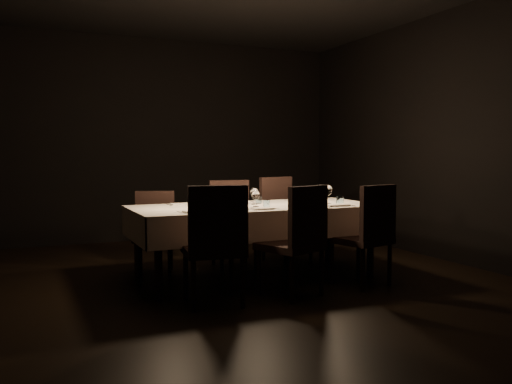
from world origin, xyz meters
name	(u,v)px	position (x,y,z in m)	size (l,w,h in m)	color
room	(256,133)	(0.00, 0.00, 1.50)	(5.01, 6.01, 3.01)	black
dining_table	(256,213)	(0.00, 0.00, 0.69)	(2.52, 1.12, 0.76)	black
chair_near_left	(215,241)	(-0.72, -0.79, 0.56)	(0.56, 0.56, 1.03)	black
place_setting_near_left	(197,203)	(-0.70, -0.22, 0.83)	(0.34, 0.41, 0.18)	beige
chair_near_center	(298,236)	(0.05, -0.81, 0.55)	(0.62, 0.62, 1.01)	black
place_setting_near_center	(260,201)	(-0.05, -0.22, 0.83)	(0.30, 0.39, 0.16)	beige
chair_near_right	(368,231)	(0.86, -0.73, 0.54)	(0.58, 0.58, 0.99)	black
place_setting_near_right	(333,197)	(0.79, -0.22, 0.84)	(0.35, 0.42, 0.20)	beige
chair_far_left	(154,227)	(-0.88, 0.74, 0.49)	(0.53, 0.53, 0.88)	black
place_setting_far_left	(191,199)	(-0.63, 0.22, 0.83)	(0.31, 0.40, 0.17)	beige
chair_far_center	(232,219)	(0.02, 0.73, 0.54)	(0.52, 0.52, 0.98)	black
place_setting_far_center	(251,197)	(0.04, 0.22, 0.83)	(0.32, 0.40, 0.17)	beige
chair_far_right	(282,215)	(0.70, 0.79, 0.55)	(0.58, 0.58, 1.01)	black
place_setting_far_right	(310,195)	(0.75, 0.22, 0.83)	(0.31, 0.39, 0.17)	beige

